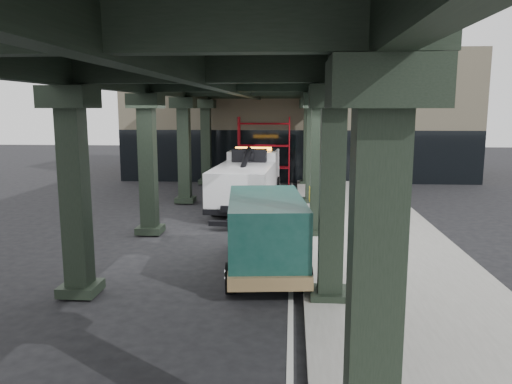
% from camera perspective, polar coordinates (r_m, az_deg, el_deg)
% --- Properties ---
extents(ground, '(90.00, 90.00, 0.00)m').
position_cam_1_polar(ground, '(15.96, -2.10, -6.84)').
color(ground, black).
rests_on(ground, ground).
extents(sidewalk, '(5.00, 40.00, 0.15)m').
position_cam_1_polar(sidewalk, '(18.00, 13.07, -4.94)').
color(sidewalk, gray).
rests_on(sidewalk, ground).
extents(lane_stripe, '(0.12, 38.00, 0.01)m').
position_cam_1_polar(lane_stripe, '(17.79, 4.08, -5.11)').
color(lane_stripe, silver).
rests_on(lane_stripe, ground).
extents(viaduct, '(7.40, 32.00, 6.40)m').
position_cam_1_polar(viaduct, '(17.37, -2.82, 12.71)').
color(viaduct, black).
rests_on(viaduct, ground).
extents(building, '(22.00, 10.00, 8.00)m').
position_cam_1_polar(building, '(35.22, 4.74, 8.70)').
color(building, '#C6B793').
rests_on(building, ground).
extents(scaffolding, '(3.08, 0.88, 4.00)m').
position_cam_1_polar(scaffolding, '(30.00, 0.94, 4.97)').
color(scaffolding, '#B20E18').
rests_on(scaffolding, ground).
extents(tow_truck, '(2.83, 8.50, 2.75)m').
position_cam_1_polar(tow_truck, '(23.04, -0.86, 1.66)').
color(tow_truck, black).
rests_on(tow_truck, ground).
extents(towed_van, '(2.58, 5.48, 2.15)m').
position_cam_1_polar(towed_van, '(13.82, 1.06, -4.45)').
color(towed_van, '#0F3832').
rests_on(towed_van, ground).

